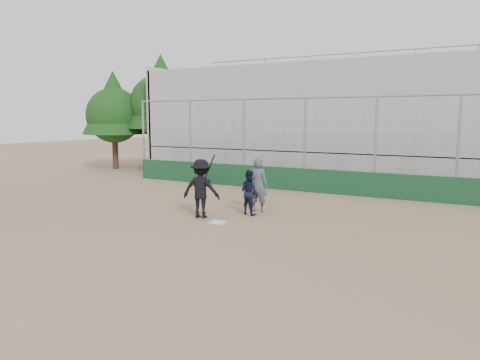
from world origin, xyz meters
The scene contains 10 objects.
ground centered at (0.00, 0.00, 0.00)m, with size 90.00×90.00×0.00m, color brown.
home_plate centered at (0.00, 0.00, 0.01)m, with size 0.44×0.44×0.02m, color white.
backstop centered at (0.00, 7.00, 0.96)m, with size 18.10×0.25×4.04m.
bleachers centered at (0.00, 11.95, 2.92)m, with size 20.25×6.70×6.98m.
tree_left centered at (-11.00, 11.00, 4.39)m, with size 4.48×4.48×7.00m.
tree_right centered at (-13.50, 9.50, 3.76)m, with size 3.84×3.84×6.00m.
batter_at_plate centered at (-0.85, 0.38, 0.94)m, with size 1.35×0.99×2.01m.
catcher_crouched centered at (0.26, 1.52, 0.51)m, with size 0.87×0.77×1.02m.
umpire centered at (0.31, 2.09, 0.83)m, with size 0.67×0.44×1.66m, color #474E5A.
equipment_bag centered at (-4.74, 6.12, 0.15)m, with size 0.77×0.51×0.34m.
Camera 1 is at (7.51, -11.80, 3.20)m, focal length 35.00 mm.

